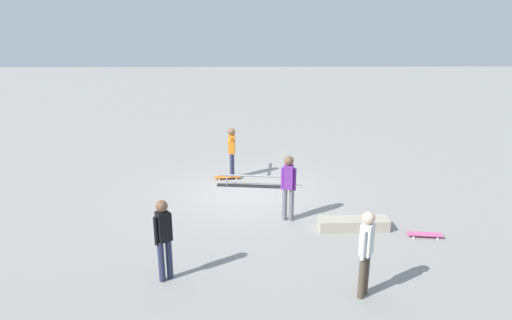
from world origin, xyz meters
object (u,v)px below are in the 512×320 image
Objects in this scene: skateboard_main at (228,177)px; skate_ledge at (353,224)px; grind_rail at (256,182)px; bystander_purple_shirt at (288,185)px; skater_main at (232,149)px; bystander_white_shirt at (366,250)px; bystander_black_shirt at (164,236)px; loose_skateboard_pink at (425,234)px.

skate_ledge is at bearing -54.26° from skateboard_main.
bystander_purple_shirt is (-0.78, 2.33, 0.81)m from grind_rail.
skate_ledge is at bearing 45.77° from skater_main.
bystander_purple_shirt reaches higher than skateboard_main.
skater_main is at bearing -121.12° from bystander_white_shirt.
bystander_white_shirt reaches higher than bystander_purple_shirt.
bystander_purple_shirt reaches higher than skater_main.
skater_main is 1.98× the size of skateboard_main.
bystander_purple_shirt is 3.74m from bystander_black_shirt.
grind_rail reaches higher than skateboard_main.
grind_rail reaches higher than skate_ledge.
bystander_black_shirt is at bearing -62.81° from bystander_white_shirt.
skater_main is at bearing 31.73° from skateboard_main.
skateboard_main is at bearing -119.66° from bystander_white_shirt.
skateboard_main is (3.21, -3.50, -0.06)m from skate_ledge.
skater_main is 5.85m from bystander_black_shirt.
grind_rail is 2.90× the size of skateboard_main.
skate_ledge is 0.99× the size of bystander_purple_shirt.
grind_rail is 2.90× the size of loose_skateboard_pink.
bystander_white_shirt is at bearing 122.11° from bystander_purple_shirt.
skateboard_main is 0.48× the size of bystander_white_shirt.
loose_skateboard_pink is at bearing -46.14° from skateboard_main.
bystander_purple_shirt reaches higher than bystander_black_shirt.
bystander_purple_shirt is 1.00× the size of bystander_white_shirt.
bystander_white_shirt is (-2.66, 6.33, 0.02)m from skater_main.
skateboard_main is at bearing -29.52° from grind_rail.
skateboard_main is (0.88, -0.63, -0.08)m from grind_rail.
loose_skateboard_pink is at bearing 54.43° from skater_main.
skater_main is 6.23m from loose_skateboard_pink.
skater_main reaches higher than skate_ledge.
skater_main reaches higher than skateboard_main.
skateboard_main and loose_skateboard_pink have the same top height.
bystander_white_shirt is at bearing 115.10° from grind_rail.
loose_skateboard_pink is (-3.14, 0.97, -0.89)m from bystander_purple_shirt.
grind_rail is 2.59m from bystander_purple_shirt.
skater_main is 0.96× the size of bystander_black_shirt.
bystander_purple_shirt reaches higher than grind_rail.
skateboard_main is at bearing -48.00° from bystander_purple_shirt.
bystander_purple_shirt is at bearing 169.82° from loose_skateboard_pink.
skater_main is (3.07, -3.61, 0.80)m from skate_ledge.
skater_main is 3.43m from bystander_purple_shirt.
skateboard_main is at bearing 147.68° from loose_skateboard_pink.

